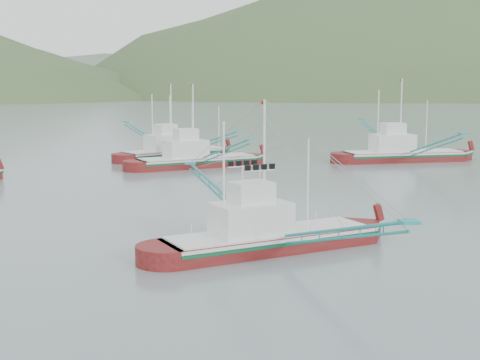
{
  "coord_description": "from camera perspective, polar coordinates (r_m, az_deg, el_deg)",
  "views": [
    {
      "loc": [
        -6.11,
        -38.07,
        9.74
      ],
      "look_at": [
        0.0,
        6.0,
        3.2
      ],
      "focal_mm": 50.0,
      "sensor_mm": 36.0,
      "label": 1
    }
  ],
  "objects": [
    {
      "name": "main_boat",
      "position": [
        38.87,
        2.45,
        -3.31
      ],
      "size": [
        13.3,
        22.58,
        9.45
      ],
      "rotation": [
        0.0,
        0.0,
        0.34
      ],
      "color": "#600F0E",
      "rests_on": "ground"
    },
    {
      "name": "bg_boat_right",
      "position": [
        85.02,
        13.64,
        2.57
      ],
      "size": [
        15.19,
        27.01,
        10.95
      ],
      "rotation": [
        0.0,
        0.0,
        0.08
      ],
      "color": "#600F0E",
      "rests_on": "ground"
    },
    {
      "name": "bg_boat_extra",
      "position": [
        85.86,
        -5.66,
        3.26
      ],
      "size": [
        17.26,
        23.23,
        10.27
      ],
      "rotation": [
        0.0,
        0.0,
        0.55
      ],
      "color": "#600F0E",
      "rests_on": "ground"
    },
    {
      "name": "ground",
      "position": [
        39.77,
        1.19,
        -5.82
      ],
      "size": [
        1200.0,
        1200.0,
        0.0
      ],
      "primitive_type": "plane",
      "color": "slate",
      "rests_on": "ground"
    },
    {
      "name": "bg_boat_far",
      "position": [
        77.12,
        -3.76,
        2.6
      ],
      "size": [
        14.44,
        24.52,
        10.27
      ],
      "rotation": [
        0.0,
        0.0,
        0.35
      ],
      "color": "#600F0E",
      "rests_on": "ground"
    },
    {
      "name": "ridge_distant",
      "position": [
        599.23,
        -4.48,
        7.4
      ],
      "size": [
        960.0,
        400.0,
        240.0
      ],
      "primitive_type": "ellipsoid",
      "color": "slate",
      "rests_on": "ground"
    }
  ]
}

